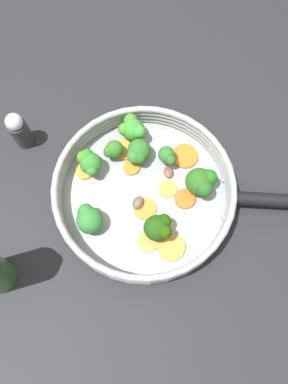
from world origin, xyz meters
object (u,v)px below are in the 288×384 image
at_px(carrot_slice_4, 132,167).
at_px(broccoli_floret_0, 169,157).
at_px(broccoli_floret_2, 113,150).
at_px(mushroom_piece_0, 136,202).
at_px(carrot_slice_5, 85,171).
at_px(carrot_slice_7, 127,149).
at_px(carrot_slice_3, 168,189).
at_px(carrot_slice_6, 145,209).
at_px(broccoli_floret_3, 138,152).
at_px(broccoli_floret_4, 89,219).
at_px(carrot_slice_0, 185,156).
at_px(carrot_slice_1, 185,199).
at_px(broccoli_floret_5, 132,129).
at_px(salt_shaker, 19,130).
at_px(mushroom_piece_1, 168,172).
at_px(broccoli_floret_7, 89,162).
at_px(broccoli_floret_1, 201,182).
at_px(broccoli_floret_6, 159,228).
at_px(skillet, 144,196).
at_px(carrot_slice_2, 171,247).

bearing_deg(carrot_slice_4, broccoli_floret_0, -50.25).
relative_size(broccoli_floret_2, mushroom_piece_0, 1.65).
height_order(carrot_slice_5, carrot_slice_7, same).
relative_size(carrot_slice_3, broccoli_floret_2, 0.81).
bearing_deg(carrot_slice_6, broccoli_floret_3, 37.70).
xyz_separation_m(broccoli_floret_2, broccoli_floret_4, (-0.13, -0.03, 0.00)).
xyz_separation_m(carrot_slice_0, carrot_slice_1, (-0.07, -0.04, 0.00)).
bearing_deg(broccoli_floret_4, carrot_slice_0, -22.12).
bearing_deg(broccoli_floret_0, carrot_slice_1, -127.37).
relative_size(broccoli_floret_2, broccoli_floret_5, 0.82).
bearing_deg(salt_shaker, carrot_slice_6, -90.68).
xyz_separation_m(carrot_slice_6, broccoli_floret_3, (0.08, 0.06, 0.02)).
bearing_deg(carrot_slice_6, mushroom_piece_1, -1.28).
relative_size(carrot_slice_5, broccoli_floret_7, 0.62).
bearing_deg(broccoli_floret_7, carrot_slice_3, -74.88).
xyz_separation_m(broccoli_floret_1, salt_shaker, (-0.08, 0.32, 0.00)).
xyz_separation_m(carrot_slice_6, broccoli_floret_7, (0.01, 0.12, 0.03)).
bearing_deg(carrot_slice_7, broccoli_floret_5, 10.53).
relative_size(carrot_slice_5, mushroom_piece_1, 1.39).
xyz_separation_m(carrot_slice_4, carrot_slice_6, (-0.05, -0.06, -0.00)).
bearing_deg(carrot_slice_4, broccoli_floret_2, 84.18).
bearing_deg(carrot_slice_6, carrot_slice_3, -17.58).
distance_m(carrot_slice_5, broccoli_floret_0, 0.15).
xyz_separation_m(carrot_slice_1, broccoli_floret_1, (0.03, -0.01, 0.03)).
relative_size(carrot_slice_3, broccoli_floret_1, 0.62).
distance_m(broccoli_floret_0, broccoli_floret_5, 0.08).
distance_m(carrot_slice_1, broccoli_floret_3, 0.11).
height_order(broccoli_floret_1, broccoli_floret_6, broccoli_floret_6).
height_order(carrot_slice_1, broccoli_floret_0, broccoli_floret_0).
bearing_deg(carrot_slice_7, broccoli_floret_4, -172.38).
bearing_deg(salt_shaker, carrot_slice_1, -81.39).
distance_m(carrot_slice_1, carrot_slice_3, 0.03).
bearing_deg(carrot_slice_1, broccoli_floret_1, -19.27).
bearing_deg(mushroom_piece_1, broccoli_floret_5, 71.84).
xyz_separation_m(skillet, broccoli_floret_3, (0.06, 0.04, 0.03)).
distance_m(broccoli_floret_2, salt_shaker, 0.17).
xyz_separation_m(carrot_slice_6, mushroom_piece_0, (0.00, 0.02, 0.01)).
bearing_deg(broccoli_floret_4, skillet, -29.93).
bearing_deg(carrot_slice_2, broccoli_floret_5, 48.59).
height_order(skillet, carrot_slice_6, carrot_slice_6).
xyz_separation_m(skillet, carrot_slice_1, (0.03, -0.07, 0.01)).
bearing_deg(salt_shaker, broccoli_floret_2, -71.49).
xyz_separation_m(broccoli_floret_7, salt_shaker, (-0.01, 0.14, -0.00)).
bearing_deg(broccoli_floret_3, broccoli_floret_4, 177.17).
bearing_deg(carrot_slice_3, broccoli_floret_0, 29.56).
relative_size(carrot_slice_0, broccoli_floret_2, 1.17).
bearing_deg(carrot_slice_5, mushroom_piece_0, -91.15).
height_order(broccoli_floret_2, broccoli_floret_3, broccoli_floret_3).
xyz_separation_m(carrot_slice_0, broccoli_floret_2, (-0.06, 0.11, 0.02)).
bearing_deg(skillet, carrot_slice_1, -65.83).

